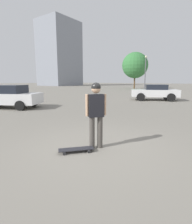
{
  "coord_description": "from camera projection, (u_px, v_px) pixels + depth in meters",
  "views": [
    {
      "loc": [
        -3.66,
        -2.6,
        1.8
      ],
      "look_at": [
        0.0,
        0.0,
        0.98
      ],
      "focal_mm": 28.0,
      "sensor_mm": 36.0,
      "label": 1
    }
  ],
  "objects": [
    {
      "name": "ground_plane",
      "position": [
        96.0,
        148.0,
        4.74
      ],
      "size": [
        220.0,
        220.0,
        0.0
      ],
      "primitive_type": "plane",
      "color": "gray"
    },
    {
      "name": "person",
      "position": [
        96.0,
        110.0,
        4.55
      ],
      "size": [
        0.44,
        0.41,
        1.75
      ],
      "rotation": [
        0.0,
        0.0,
        -0.72
      ],
      "color": "#4C4742",
      "rests_on": "ground_plane"
    },
    {
      "name": "skateboard",
      "position": [
        76.0,
        149.0,
        4.43
      ],
      "size": [
        0.83,
        0.77,
        0.09
      ],
      "rotation": [
        0.0,
        0.0,
        2.41
      ],
      "color": "#232328",
      "rests_on": "ground_plane"
    },
    {
      "name": "car_parked_near",
      "position": [
        9.0,
        96.0,
        11.45
      ],
      "size": [
        3.49,
        4.36,
        1.5
      ],
      "rotation": [
        0.0,
        0.0,
        2.08
      ],
      "color": "silver",
      "rests_on": "ground_plane"
    },
    {
      "name": "car_parked_far",
      "position": [
        155.0,
        92.0,
        16.02
      ],
      "size": [
        3.36,
        4.46,
        1.44
      ],
      "rotation": [
        0.0,
        0.0,
        2.02
      ],
      "color": "silver",
      "rests_on": "ground_plane"
    },
    {
      "name": "building_block_distant",
      "position": [
        60.0,
        54.0,
        61.95
      ],
      "size": [
        12.46,
        10.96,
        22.09
      ],
      "color": "gray",
      "rests_on": "ground_plane"
    },
    {
      "name": "tree_distant",
      "position": [
        135.0,
        65.0,
        37.73
      ],
      "size": [
        5.54,
        5.54,
        7.8
      ],
      "color": "brown",
      "rests_on": "ground_plane"
    },
    {
      "name": "lamp_post",
      "position": [
        145.0,
        71.0,
        22.82
      ],
      "size": [
        0.28,
        0.28,
        4.96
      ],
      "color": "#59595E",
      "rests_on": "ground_plane"
    }
  ]
}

